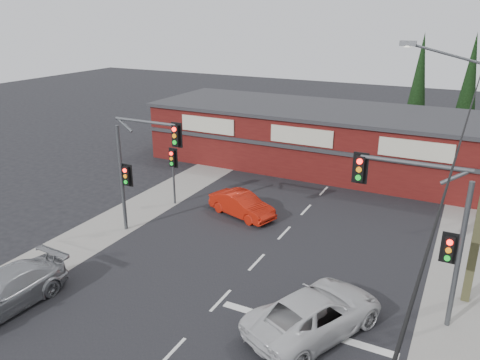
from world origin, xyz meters
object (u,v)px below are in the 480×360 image
at_px(silver_suv, 3,292).
at_px(shop_building, 333,138).
at_px(red_sedan, 242,205).
at_px(white_suv, 315,313).

xyz_separation_m(silver_suv, shop_building, (6.04, 22.50, 1.41)).
bearing_deg(shop_building, red_sedan, -100.13).
bearing_deg(silver_suv, shop_building, 78.64).
bearing_deg(red_sedan, shop_building, 7.58).
height_order(white_suv, red_sedan, white_suv).
distance_m(white_suv, silver_suv, 11.61).
relative_size(white_suv, silver_suv, 1.08).
distance_m(red_sedan, shop_building, 11.02).
height_order(silver_suv, shop_building, shop_building).
bearing_deg(shop_building, white_suv, -75.33).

